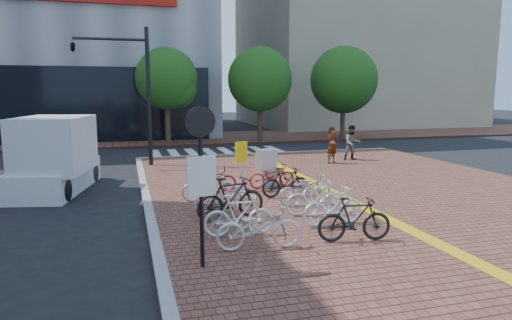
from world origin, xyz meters
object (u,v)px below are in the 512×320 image
object	(u,v)px
bike_5	(211,179)
traffic_light_pole	(115,71)
bike_9	(305,190)
pedestrian_b	(352,143)
bike_1	(239,215)
bike_6	(354,219)
bike_2	(231,198)
utility_box	(266,168)
bike_11	(272,176)
pedestrian_a	(332,145)
bike_3	(223,196)
bike_4	(209,186)
yellow_sign	(242,157)
notice_sign	(201,168)
bike_0	(259,227)
bike_10	(286,182)
bike_8	(316,198)
bike_7	(333,206)
box_truck	(53,156)

from	to	relation	value
bike_5	traffic_light_pole	world-z (taller)	traffic_light_pole
bike_9	pedestrian_b	xyz separation A→B (m)	(5.50, 7.53, 0.39)
bike_1	bike_6	world-z (taller)	bike_6
bike_2	pedestrian_b	size ratio (longest dim) A/B	1.13
bike_2	utility_box	bearing A→B (deg)	-41.07
bike_11	pedestrian_a	bearing A→B (deg)	-46.21
bike_3	utility_box	xyz separation A→B (m)	(2.13, 2.85, 0.22)
bike_2	bike_4	bearing A→B (deg)	-6.93
yellow_sign	notice_sign	size ratio (longest dim) A/B	0.54
bike_1	utility_box	bearing A→B (deg)	-19.41
bike_1	bike_4	distance (m)	3.63
bike_0	bike_10	distance (m)	4.91
yellow_sign	bike_9	bearing A→B (deg)	-61.49
bike_4	bike_8	bearing A→B (deg)	-135.58
bike_0	bike_6	world-z (taller)	bike_6
bike_7	bike_11	world-z (taller)	bike_7
pedestrian_a	box_truck	size ratio (longest dim) A/B	0.35
bike_8	bike_9	distance (m)	1.21
bike_9	utility_box	size ratio (longest dim) A/B	1.31
bike_2	box_truck	xyz separation A→B (m)	(-5.04, 5.65, 0.52)
bike_8	bike_4	bearing A→B (deg)	53.95
bike_9	bike_0	bearing A→B (deg)	138.37
bike_11	bike_7	bearing A→B (deg)	-179.85
bike_7	utility_box	bearing A→B (deg)	-1.14
bike_0	bike_9	distance (m)	4.06
bike_5	bike_7	distance (m)	5.10
bike_0	yellow_sign	size ratio (longest dim) A/B	1.12
bike_3	bike_8	distance (m)	2.56
bike_7	utility_box	size ratio (longest dim) A/B	1.27
utility_box	bike_10	bearing A→B (deg)	-85.36
pedestrian_a	traffic_light_pole	bearing A→B (deg)	143.01
bike_3	utility_box	bearing A→B (deg)	-37.30
bike_0	bike_1	world-z (taller)	bike_1
pedestrian_a	traffic_light_pole	xyz separation A→B (m)	(-9.50, 1.84, 3.35)
yellow_sign	box_truck	distance (m)	6.60
bike_5	bike_3	bearing A→B (deg)	-173.76
pedestrian_b	traffic_light_pole	world-z (taller)	traffic_light_pole
bike_8	utility_box	world-z (taller)	utility_box
bike_0	bike_1	distance (m)	0.98
bike_3	bike_4	bearing A→B (deg)	5.43
bike_4	pedestrian_b	xyz separation A→B (m)	(8.12, 6.22, 0.39)
bike_0	utility_box	world-z (taller)	utility_box
bike_5	pedestrian_a	bearing A→B (deg)	-46.65
pedestrian_b	notice_sign	world-z (taller)	notice_sign
bike_6	pedestrian_a	xyz separation A→B (m)	(4.30, 10.24, 0.33)
bike_5	traffic_light_pole	xyz separation A→B (m)	(-3.03, 6.24, 3.76)
notice_sign	traffic_light_pole	distance (m)	12.96
bike_3	notice_sign	world-z (taller)	notice_sign
bike_8	bike_6	bearing A→B (deg)	-171.03
bike_0	pedestrian_b	xyz separation A→B (m)	(7.88, 10.82, 0.36)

